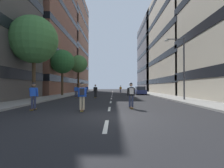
% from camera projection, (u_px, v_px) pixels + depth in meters
% --- Properties ---
extents(ground_plane, '(140.66, 140.66, 0.00)m').
position_uv_depth(ground_plane, '(112.00, 95.00, 31.97)').
color(ground_plane, black).
extents(sidewalk_left, '(3.14, 64.47, 0.14)m').
position_uv_depth(sidewalk_left, '(73.00, 94.00, 34.99)').
color(sidewalk_left, gray).
rests_on(sidewalk_left, ground_plane).
extents(sidewalk_right, '(3.14, 64.47, 0.14)m').
position_uv_depth(sidewalk_right, '(152.00, 94.00, 34.82)').
color(sidewalk_right, gray).
rests_on(sidewalk_right, ground_plane).
extents(lane_markings, '(0.16, 52.20, 0.01)m').
position_uv_depth(lane_markings, '(112.00, 95.00, 31.53)').
color(lane_markings, silver).
rests_on(lane_markings, ground_plane).
extents(building_left_mid, '(15.97, 21.58, 24.29)m').
position_uv_depth(building_left_mid, '(32.00, 37.00, 37.29)').
color(building_left_mid, brown).
rests_on(building_left_mid, ground_plane).
extents(building_left_far, '(15.97, 20.95, 31.12)m').
position_uv_depth(building_left_far, '(60.00, 44.00, 56.94)').
color(building_left_far, '#9E6B51').
rests_on(building_left_far, ground_plane).
extents(building_right_mid, '(15.97, 23.55, 22.63)m').
position_uv_depth(building_right_mid, '(194.00, 41.00, 36.92)').
color(building_right_mid, '#BCB29E').
rests_on(building_right_mid, ground_plane).
extents(building_right_far, '(15.97, 22.34, 22.75)m').
position_uv_depth(building_right_far, '(166.00, 56.00, 56.52)').
color(building_right_far, slate).
rests_on(building_right_far, ground_plane).
extents(parked_car_near, '(1.82, 4.40, 1.52)m').
position_uv_depth(parked_car_near, '(140.00, 91.00, 32.31)').
color(parked_car_near, navy).
rests_on(parked_car_near, ground_plane).
extents(street_tree_near, '(4.93, 4.93, 8.74)m').
position_uv_depth(street_tree_near, '(34.00, 40.00, 17.91)').
color(street_tree_near, '#4C3823').
rests_on(street_tree_near, sidewalk_left).
extents(street_tree_mid, '(3.85, 3.85, 7.35)m').
position_uv_depth(street_tree_mid, '(62.00, 62.00, 27.78)').
color(street_tree_mid, '#4C3823').
rests_on(street_tree_mid, sidewalk_left).
extents(street_tree_far, '(4.12, 4.12, 8.81)m').
position_uv_depth(street_tree_far, '(79.00, 64.00, 40.60)').
color(street_tree_far, '#4C3823').
rests_on(street_tree_far, sidewalk_left).
extents(streetlamp_right, '(2.13, 0.30, 6.50)m').
position_uv_depth(streetlamp_right, '(181.00, 62.00, 18.11)').
color(streetlamp_right, '#3F3F44').
rests_on(streetlamp_right, sidewalk_right).
extents(skater_0, '(0.55, 0.91, 1.78)m').
position_uv_depth(skater_0, '(132.00, 91.00, 20.79)').
color(skater_0, brown).
rests_on(skater_0, ground_plane).
extents(skater_1, '(0.54, 0.91, 1.78)m').
position_uv_depth(skater_1, '(131.00, 94.00, 11.71)').
color(skater_1, brown).
rests_on(skater_1, ground_plane).
extents(skater_2, '(0.56, 0.92, 1.78)m').
position_uv_depth(skater_2, '(82.00, 95.00, 10.43)').
color(skater_2, brown).
rests_on(skater_2, ground_plane).
extents(skater_3, '(0.55, 0.92, 1.78)m').
position_uv_depth(skater_3, '(121.00, 89.00, 39.47)').
color(skater_3, brown).
rests_on(skater_3, ground_plane).
extents(skater_4, '(0.54, 0.91, 1.78)m').
position_uv_depth(skater_4, '(95.00, 90.00, 23.03)').
color(skater_4, brown).
rests_on(skater_4, ground_plane).
extents(skater_5, '(0.55, 0.92, 1.78)m').
position_uv_depth(skater_5, '(87.00, 89.00, 32.05)').
color(skater_5, brown).
rests_on(skater_5, ground_plane).
extents(skater_6, '(0.56, 0.92, 1.78)m').
position_uv_depth(skater_6, '(76.00, 90.00, 23.40)').
color(skater_6, brown).
rests_on(skater_6, ground_plane).
extents(skater_7, '(0.54, 0.91, 1.78)m').
position_uv_depth(skater_7, '(87.00, 89.00, 34.89)').
color(skater_7, brown).
rests_on(skater_7, ground_plane).
extents(skater_8, '(0.55, 0.92, 1.78)m').
position_uv_depth(skater_8, '(34.00, 95.00, 10.94)').
color(skater_8, brown).
rests_on(skater_8, ground_plane).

